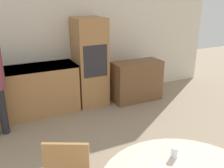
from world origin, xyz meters
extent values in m
cube|color=silver|center=(0.00, 5.30, 1.30)|extent=(6.98, 0.05, 2.60)
cube|color=#AD7A47|center=(-1.28, 4.95, 0.45)|extent=(2.71, 0.60, 0.90)
cube|color=#AD7A47|center=(0.40, 4.96, 0.85)|extent=(0.58, 0.58, 1.71)
cube|color=#28282D|center=(0.40, 4.67, 0.94)|extent=(0.47, 0.01, 0.60)
cube|color=brown|center=(1.31, 4.67, 0.41)|extent=(1.02, 0.45, 0.83)
cylinder|color=#262628|center=(-1.28, 4.42, 0.39)|extent=(0.12, 0.12, 0.78)
cylinder|color=silver|center=(0.05, 1.97, 0.77)|extent=(0.06, 0.06, 0.09)
camera|label=1|loc=(-1.29, 0.51, 2.11)|focal=40.00mm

